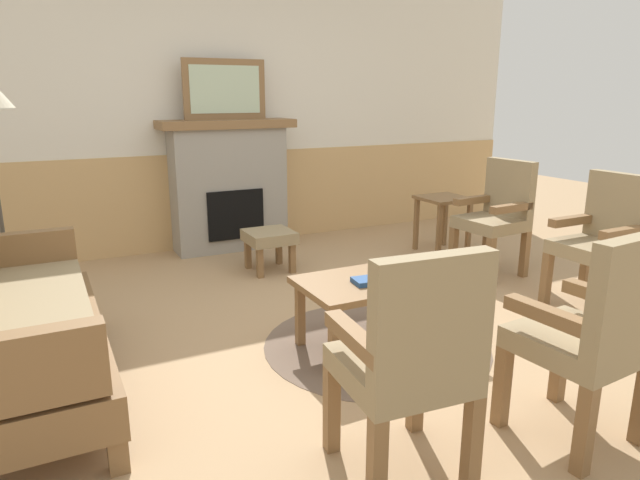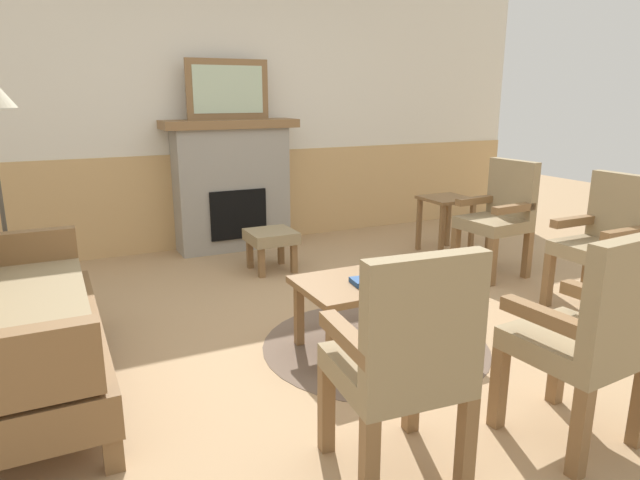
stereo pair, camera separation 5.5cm
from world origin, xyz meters
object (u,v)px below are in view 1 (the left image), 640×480
object	(u,v)px
armchair_by_window_left	(603,236)
side_table	(443,208)
framed_picture	(225,89)
coffee_table	(378,286)
book_on_table	(367,281)
armchair_front_left	(411,356)
footstool	(269,239)
fireplace	(229,184)
couch	(15,325)
armchair_near_fireplace	(497,212)
armchair_front_center	(595,330)

from	to	relation	value
armchair_by_window_left	side_table	size ratio (longest dim) A/B	1.78
framed_picture	armchair_by_window_left	size ratio (longest dim) A/B	0.82
framed_picture	coffee_table	distance (m)	2.84
coffee_table	side_table	world-z (taller)	side_table
book_on_table	armchair_front_left	world-z (taller)	armchair_front_left
footstool	armchair_by_window_left	distance (m)	2.62
book_on_table	fireplace	bearing A→B (deg)	89.62
couch	fireplace	bearing A→B (deg)	50.92
coffee_table	armchair_by_window_left	world-z (taller)	armchair_by_window_left
fireplace	armchair_by_window_left	world-z (taller)	fireplace
fireplace	armchair_near_fireplace	xyz separation A→B (m)	(1.80, -1.81, -0.11)
fireplace	book_on_table	size ratio (longest dim) A/B	8.05
fireplace	framed_picture	bearing A→B (deg)	90.00
coffee_table	armchair_front_left	bearing A→B (deg)	-116.87
couch	footstool	xyz separation A→B (m)	(1.93, 1.41, -0.11)
couch	armchair_front_center	world-z (taller)	same
side_table	armchair_front_center	bearing A→B (deg)	-117.35
armchair_near_fireplace	armchair_front_left	world-z (taller)	same
framed_picture	footstool	xyz separation A→B (m)	(0.07, -0.87, -1.28)
couch	coffee_table	bearing A→B (deg)	-8.82
fireplace	book_on_table	bearing A→B (deg)	-90.38
framed_picture	book_on_table	xyz separation A→B (m)	(-0.02, -2.65, -1.10)
fireplace	footstool	distance (m)	0.95
couch	armchair_by_window_left	xyz separation A→B (m)	(3.72, -0.49, 0.14)
fireplace	armchair_by_window_left	xyz separation A→B (m)	(1.86, -2.77, -0.11)
coffee_table	armchair_near_fireplace	world-z (taller)	armchair_near_fireplace
framed_picture	book_on_table	world-z (taller)	framed_picture
footstool	armchair_by_window_left	xyz separation A→B (m)	(1.79, -1.90, 0.25)
armchair_by_window_left	armchair_front_left	xyz separation A→B (m)	(-2.33, -0.92, 0.00)
coffee_table	book_on_table	size ratio (longest dim) A/B	5.94
coffee_table	armchair_front_center	size ratio (longest dim) A/B	0.98
fireplace	armchair_by_window_left	distance (m)	3.34
couch	armchair_front_left	world-z (taller)	same
armchair_front_center	fireplace	bearing A→B (deg)	95.66
framed_picture	couch	bearing A→B (deg)	-129.08
side_table	armchair_by_window_left	bearing A→B (deg)	-88.60
armchair_near_fireplace	armchair_by_window_left	world-z (taller)	same
couch	armchair_near_fireplace	size ratio (longest dim) A/B	1.84
coffee_table	armchair_by_window_left	size ratio (longest dim) A/B	0.98
footstool	armchair_front_center	xyz separation A→B (m)	(0.31, -2.98, 0.25)
armchair_by_window_left	armchair_front_left	world-z (taller)	same
framed_picture	coffee_table	size ratio (longest dim) A/B	0.83
couch	side_table	world-z (taller)	couch
armchair_by_window_left	armchair_front_center	world-z (taller)	same
fireplace	coffee_table	bearing A→B (deg)	-87.89
book_on_table	armchair_front_center	size ratio (longest dim) A/B	0.16
fireplace	side_table	bearing A→B (deg)	-30.24
framed_picture	couch	world-z (taller)	framed_picture
book_on_table	footstool	xyz separation A→B (m)	(0.09, 1.77, -0.17)
book_on_table	armchair_by_window_left	xyz separation A→B (m)	(1.88, -0.13, 0.08)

